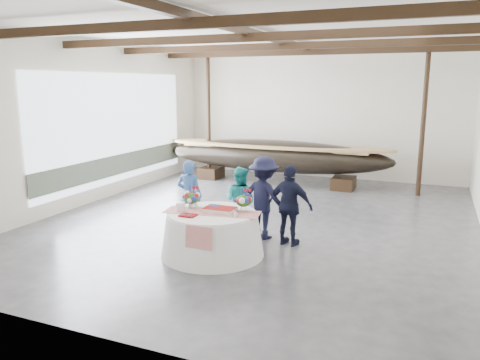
% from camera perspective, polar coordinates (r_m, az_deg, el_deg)
% --- Properties ---
extents(floor, '(10.00, 12.00, 0.01)m').
position_cam_1_polar(floor, '(11.65, 2.50, -4.80)').
color(floor, '#3D3D42').
rests_on(floor, ground).
extents(wall_back, '(10.00, 0.02, 4.50)m').
position_cam_1_polar(wall_back, '(16.97, 9.65, 7.95)').
color(wall_back, silver).
rests_on(wall_back, ground).
extents(wall_front, '(10.00, 0.02, 4.50)m').
position_cam_1_polar(wall_front, '(6.00, -17.51, 1.07)').
color(wall_front, silver).
rests_on(wall_front, ground).
extents(wall_left, '(0.02, 12.00, 4.50)m').
position_cam_1_polar(wall_left, '(13.75, -17.51, 6.75)').
color(wall_left, silver).
rests_on(wall_left, ground).
extents(ceiling, '(10.00, 12.00, 0.01)m').
position_cam_1_polar(ceiling, '(11.24, 2.71, 17.79)').
color(ceiling, white).
rests_on(ceiling, wall_back).
extents(pavilion_structure, '(9.80, 11.76, 4.50)m').
position_cam_1_polar(pavilion_structure, '(11.89, 3.95, 15.03)').
color(pavilion_structure, black).
rests_on(pavilion_structure, ground).
extents(open_bay, '(0.03, 7.00, 3.20)m').
position_cam_1_polar(open_bay, '(14.54, -14.72, 5.47)').
color(open_bay, silver).
rests_on(open_bay, ground).
extents(longboat_display, '(7.82, 1.56, 1.47)m').
position_cam_1_polar(longboat_display, '(15.69, 4.16, 2.97)').
color(longboat_display, black).
rests_on(longboat_display, ground).
extents(banquet_table, '(2.01, 2.01, 0.86)m').
position_cam_1_polar(banquet_table, '(9.19, -3.38, -6.53)').
color(banquet_table, silver).
rests_on(banquet_table, ground).
extents(tabletop_items, '(1.93, 1.01, 0.40)m').
position_cam_1_polar(tabletop_items, '(9.20, -3.24, -2.77)').
color(tabletop_items, '#B41214').
rests_on(tabletop_items, banquet_table).
extents(guest_woman_blue, '(0.62, 0.43, 1.63)m').
position_cam_1_polar(guest_woman_blue, '(10.64, -6.17, -1.92)').
color(guest_woman_blue, '#2B4E8A').
rests_on(guest_woman_blue, ground).
extents(guest_woman_teal, '(0.85, 0.73, 1.52)m').
position_cam_1_polar(guest_woman_teal, '(10.33, 0.00, -2.54)').
color(guest_woman_teal, teal).
rests_on(guest_woman_teal, ground).
extents(guest_man_left, '(1.29, 0.95, 1.79)m').
position_cam_1_polar(guest_man_left, '(10.06, 2.92, -2.17)').
color(guest_man_left, black).
rests_on(guest_man_left, ground).
extents(guest_man_right, '(1.04, 0.57, 1.69)m').
position_cam_1_polar(guest_man_right, '(9.66, 6.12, -3.12)').
color(guest_man_right, black).
rests_on(guest_man_right, ground).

